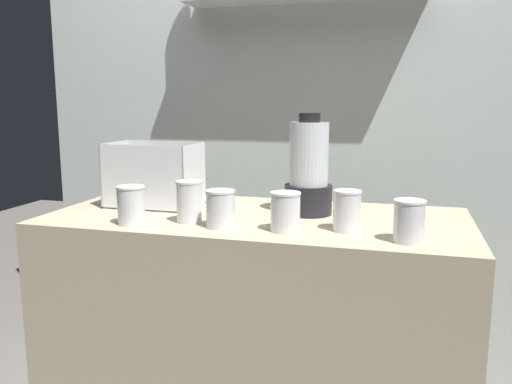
% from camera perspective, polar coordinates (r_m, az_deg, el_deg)
% --- Properties ---
extents(counter, '(1.40, 0.64, 0.90)m').
position_cam_1_polar(counter, '(1.93, 0.00, -15.72)').
color(counter, tan).
rests_on(counter, ground_plane).
extents(back_wall_unit, '(2.60, 0.24, 2.50)m').
position_cam_1_polar(back_wall_unit, '(2.48, 4.79, 9.60)').
color(back_wall_unit, silver).
rests_on(back_wall_unit, ground_plane).
extents(carrot_display_bin, '(0.32, 0.20, 0.23)m').
position_cam_1_polar(carrot_display_bin, '(1.96, -11.08, 0.62)').
color(carrot_display_bin, white).
rests_on(carrot_display_bin, counter).
extents(blender_pitcher, '(0.16, 0.16, 0.34)m').
position_cam_1_polar(blender_pitcher, '(1.79, 5.73, 2.15)').
color(blender_pitcher, black).
rests_on(blender_pitcher, counter).
extents(juice_cup_carrot_far_left, '(0.09, 0.09, 0.12)m').
position_cam_1_polar(juice_cup_carrot_far_left, '(1.69, -13.39, -1.64)').
color(juice_cup_carrot_far_left, white).
rests_on(juice_cup_carrot_far_left, counter).
extents(juice_cup_carrot_left, '(0.08, 0.08, 0.13)m').
position_cam_1_polar(juice_cup_carrot_left, '(1.68, -7.25, -1.36)').
color(juice_cup_carrot_left, white).
rests_on(juice_cup_carrot_left, counter).
extents(juice_cup_carrot_middle, '(0.09, 0.09, 0.12)m').
position_cam_1_polar(juice_cup_carrot_middle, '(1.61, -3.86, -1.99)').
color(juice_cup_carrot_middle, white).
rests_on(juice_cup_carrot_middle, counter).
extents(juice_cup_carrot_right, '(0.09, 0.09, 0.12)m').
position_cam_1_polar(juice_cup_carrot_right, '(1.56, 3.20, -2.38)').
color(juice_cup_carrot_right, white).
rests_on(juice_cup_carrot_right, counter).
extents(juice_cup_carrot_far_right, '(0.08, 0.08, 0.12)m').
position_cam_1_polar(juice_cup_carrot_far_right, '(1.58, 9.83, -2.25)').
color(juice_cup_carrot_far_right, white).
rests_on(juice_cup_carrot_far_right, counter).
extents(juice_cup_mango_rightmost, '(0.09, 0.09, 0.12)m').
position_cam_1_polar(juice_cup_mango_rightmost, '(1.50, 16.26, -3.35)').
color(juice_cup_mango_rightmost, white).
rests_on(juice_cup_mango_rightmost, counter).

